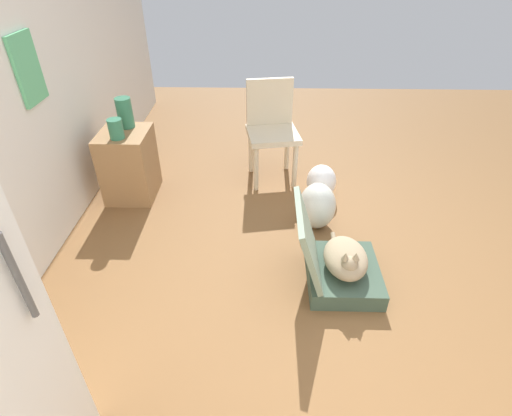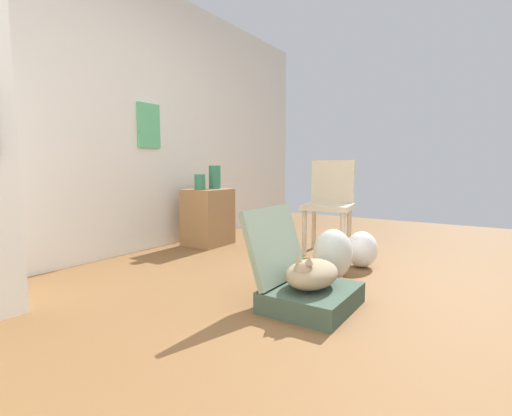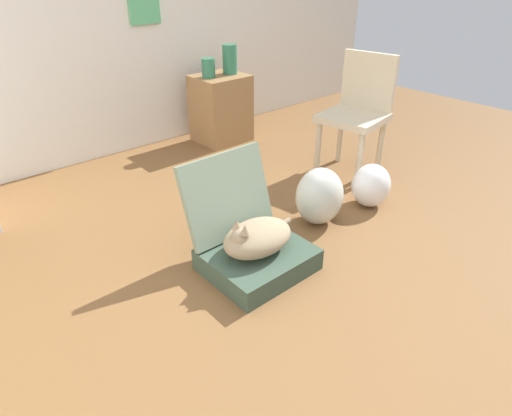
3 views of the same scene
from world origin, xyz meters
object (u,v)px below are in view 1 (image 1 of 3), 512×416
object	(u,v)px
plastic_bag_white	(317,206)
vase_short	(125,113)
suitcase_base	(343,274)
plastic_bag_clear	(321,181)
cat	(346,258)
chair	(272,127)
vase_tall	(116,129)
side_table	(129,164)

from	to	relation	value
plastic_bag_white	vase_short	distance (m)	1.73
suitcase_base	plastic_bag_clear	distance (m)	1.05
cat	vase_short	bearing A→B (deg)	55.43
vase_short	chair	bearing A→B (deg)	-77.96
cat	vase_tall	xyz separation A→B (m)	(0.94, 1.69, 0.46)
vase_tall	suitcase_base	bearing A→B (deg)	-118.71
cat	plastic_bag_clear	bearing A→B (deg)	1.97
plastic_bag_white	side_table	xyz separation A→B (m)	(0.42, 1.57, 0.11)
plastic_bag_clear	side_table	size ratio (longest dim) A/B	0.50
plastic_bag_clear	chair	world-z (taller)	chair
plastic_bag_clear	vase_tall	world-z (taller)	vase_tall
plastic_bag_white	vase_tall	size ratio (longest dim) A/B	2.35
plastic_bag_white	chair	world-z (taller)	chair
vase_tall	chair	distance (m)	1.32
plastic_bag_white	vase_short	bearing A→B (deg)	71.20
suitcase_base	plastic_bag_clear	xyz separation A→B (m)	(1.05, 0.04, 0.09)
side_table	plastic_bag_white	bearing A→B (deg)	-105.00
cat	side_table	distance (m)	1.99
chair	side_table	bearing A→B (deg)	-172.88
side_table	plastic_bag_clear	bearing A→B (deg)	-89.69
plastic_bag_clear	vase_short	distance (m)	1.74
side_table	vase_tall	size ratio (longest dim) A/B	3.76
suitcase_base	side_table	xyz separation A→B (m)	(1.04, 1.69, 0.23)
suitcase_base	plastic_bag_white	xyz separation A→B (m)	(0.62, 0.12, 0.12)
suitcase_base	plastic_bag_clear	size ratio (longest dim) A/B	1.81
plastic_bag_white	vase_short	world-z (taller)	vase_short
vase_tall	cat	bearing A→B (deg)	-118.93
side_table	vase_short	size ratio (longest dim) A/B	2.40
cat	plastic_bag_clear	xyz separation A→B (m)	(1.06, 0.04, -0.06)
suitcase_base	vase_short	xyz separation A→B (m)	(1.15, 1.68, 0.65)
side_table	vase_tall	xyz separation A→B (m)	(-0.11, 0.00, 0.37)
plastic_bag_clear	side_table	bearing A→B (deg)	90.31
suitcase_base	plastic_bag_clear	world-z (taller)	plastic_bag_clear
cat	vase_short	size ratio (longest dim) A/B	1.96
side_table	cat	bearing A→B (deg)	-121.79
cat	plastic_bag_clear	distance (m)	1.06
vase_short	vase_tall	bearing A→B (deg)	176.63
chair	plastic_bag_clear	bearing A→B (deg)	-49.14
vase_short	chair	xyz separation A→B (m)	(0.26, -1.21, -0.22)
plastic_bag_white	vase_short	size ratio (longest dim) A/B	1.50
vase_short	suitcase_base	bearing A→B (deg)	-124.37
side_table	chair	size ratio (longest dim) A/B	0.67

